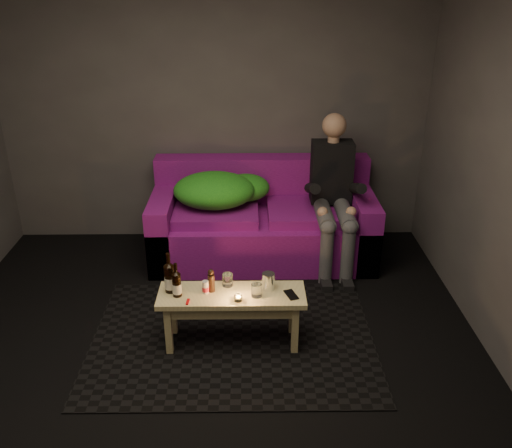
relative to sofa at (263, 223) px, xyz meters
The scene contains 17 objects.
floor 1.90m from the sofa, 103.71° to the right, with size 4.50×4.50×0.00m, color black.
room 1.95m from the sofa, 108.20° to the right, with size 4.50×4.50×4.50m.
rug 1.39m from the sofa, 100.74° to the right, with size 2.05×1.49×0.01m, color black.
sofa is the anchor object (origin of this frame).
green_blanket 0.52m from the sofa, behind, with size 0.89×0.61×0.30m.
person 0.75m from the sofa, 14.92° to the right, with size 0.36×0.84×1.35m.
coffee_table 1.40m from the sofa, 100.36° to the right, with size 1.03×0.33×0.42m.
beer_bottle_a 1.53m from the sofa, 116.74° to the right, with size 0.08×0.08×0.30m.
beer_bottle_b 1.55m from the sofa, 113.96° to the right, with size 0.06×0.06×0.25m.
salt_shaker 1.45m from the sofa, 107.46° to the right, with size 0.04×0.04×0.09m, color silver.
pepper_mill 1.42m from the sofa, 106.26° to the right, with size 0.05×0.05×0.13m, color black.
tumbler_back 1.32m from the sofa, 102.51° to the right, with size 0.08×0.08×0.09m, color white.
tealight 1.50m from the sofa, 97.93° to the right, with size 0.05×0.05×0.04m.
tumbler_front 1.43m from the sofa, 93.21° to the right, with size 0.07×0.07×0.09m, color white.
steel_cup 1.34m from the sofa, 89.79° to the right, with size 0.09×0.09×0.12m, color silver.
smartphone 1.43m from the sofa, 83.56° to the right, with size 0.06×0.13×0.01m, color black.
red_lighter 1.59m from the sofa, 110.09° to the right, with size 0.02×0.07×0.01m, color red.
Camera 1 is at (0.31, -2.77, 2.45)m, focal length 38.00 mm.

